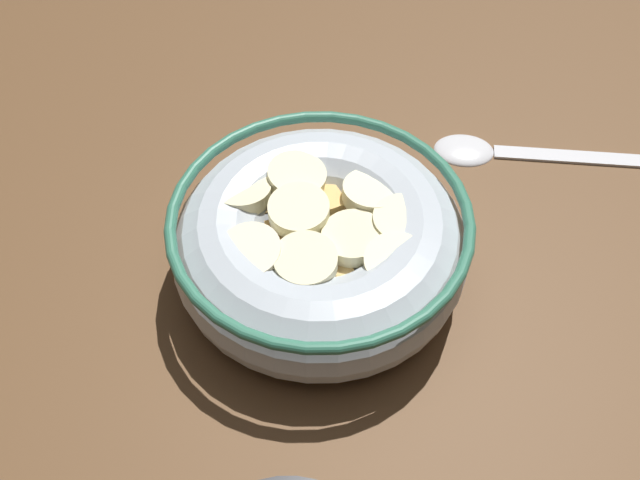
% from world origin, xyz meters
% --- Properties ---
extents(ground_plane, '(0.99, 0.99, 0.02)m').
position_xyz_m(ground_plane, '(0.00, 0.00, -0.01)').
color(ground_plane, brown).
extents(cereal_bowl, '(0.15, 0.15, 0.05)m').
position_xyz_m(cereal_bowl, '(0.00, 0.00, 0.03)').
color(cereal_bowl, '#B2BCC6').
rests_on(cereal_bowl, ground_plane).
extents(spoon, '(0.14, 0.07, 0.01)m').
position_xyz_m(spoon, '(0.06, 0.13, 0.00)').
color(spoon, silver).
rests_on(spoon, ground_plane).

